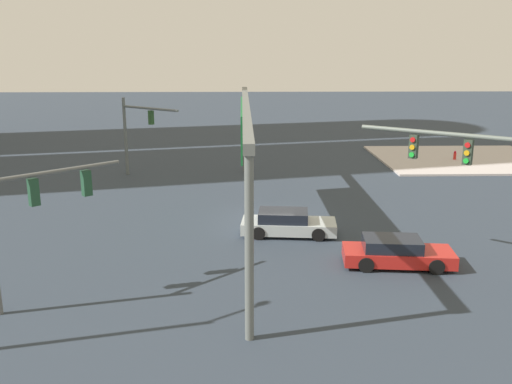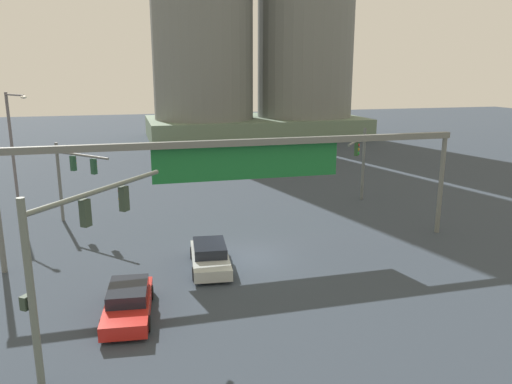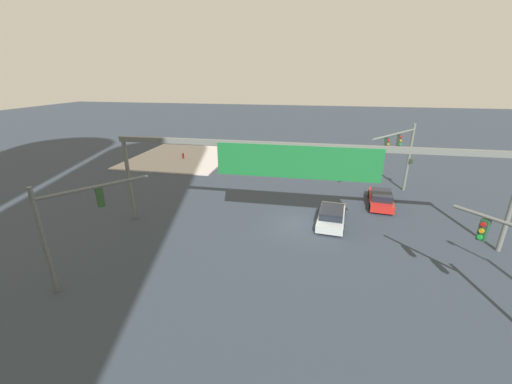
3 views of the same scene
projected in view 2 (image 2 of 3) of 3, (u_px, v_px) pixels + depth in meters
ground_plane at (250, 258)px, 26.61m from camera, size 186.53×186.53×0.00m
traffic_signal_near_corner at (72, 171)px, 31.72m from camera, size 3.42×3.75×5.23m
traffic_signal_opposite_side at (70, 242)px, 16.48m from camera, size 4.71×5.68×6.19m
traffic_signal_cross_street at (361, 155)px, 36.78m from camera, size 3.43×4.33×5.55m
streetlamp_curved_arm at (14, 144)px, 33.83m from camera, size 1.82×2.50×8.35m
overhead_sign_gantry at (245, 157)px, 26.74m from camera, size 24.93×0.43×6.21m
sedan_car_approaching at (210, 256)px, 25.33m from camera, size 2.26×4.73×1.21m
sedan_car_waiting_far at (128, 302)px, 20.33m from camera, size 2.21×4.67×1.21m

